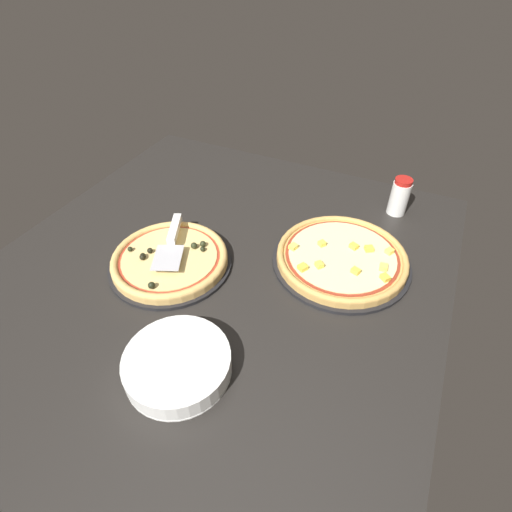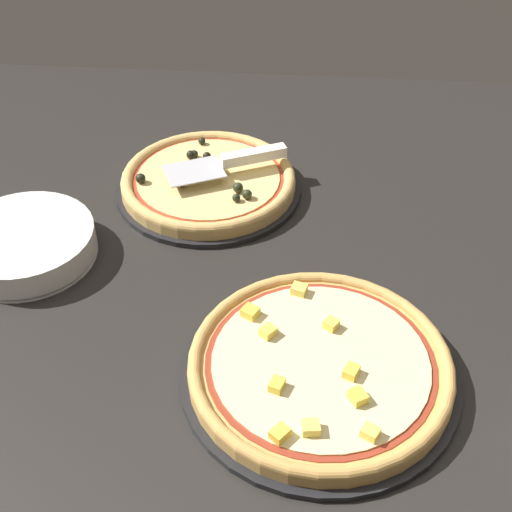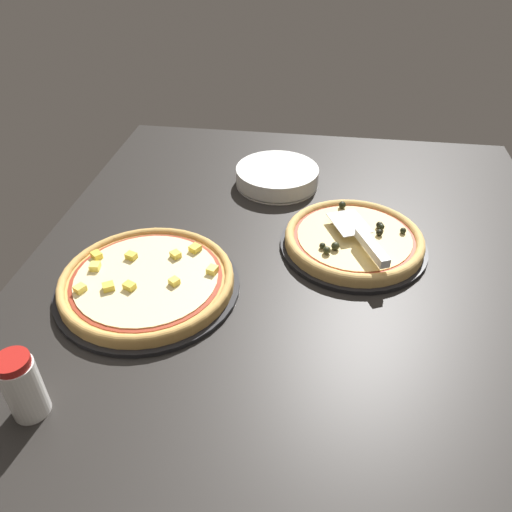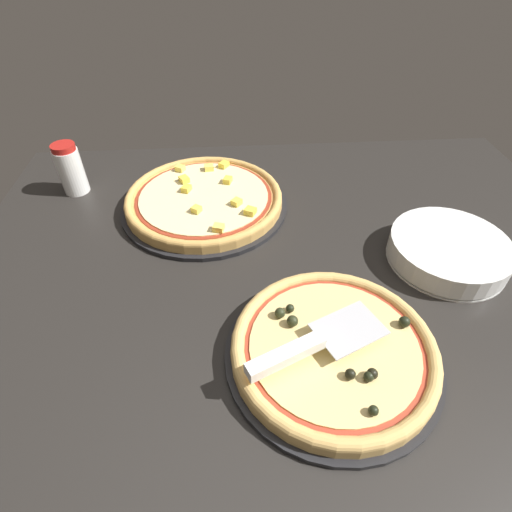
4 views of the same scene
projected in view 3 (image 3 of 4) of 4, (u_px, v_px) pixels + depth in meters
The scene contains 8 objects.
ground_plane at pixel (300, 258), 115.48cm from camera, with size 131.47×121.20×3.60cm, color black.
pizza_pan_front at pixel (353, 245), 115.55cm from camera, with size 33.77×33.77×1.00cm, color black.
pizza_front at pixel (354, 238), 114.37cm from camera, with size 31.75×31.75×4.04cm.
pizza_pan_back at pixel (148, 287), 103.83cm from camera, with size 38.16×38.16×1.00cm, color black.
pizza_back at pixel (147, 280), 102.66cm from camera, with size 35.87×35.87×3.53cm.
serving_spatula at pixel (366, 241), 107.82cm from camera, with size 22.44×13.57×2.00cm.
plate_stack at pixel (277, 176), 138.18cm from camera, with size 22.82×22.82×4.90cm.
parmesan_shaker at pixel (22, 386), 76.76cm from camera, with size 5.85×5.85×12.27cm.
Camera 3 is at (-92.14, -2.91, 68.49)cm, focal length 35.00 mm.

